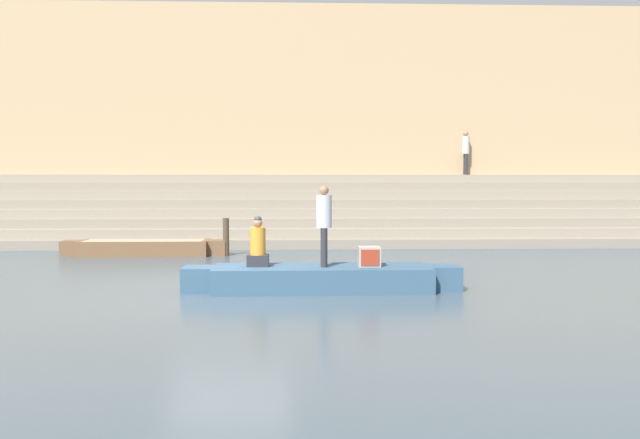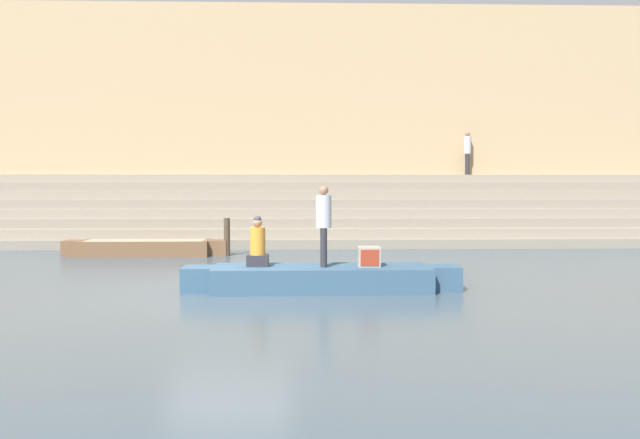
{
  "view_description": "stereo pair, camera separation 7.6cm",
  "coord_description": "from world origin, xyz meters",
  "views": [
    {
      "loc": [
        1.41,
        -12.8,
        2.26
      ],
      "look_at": [
        1.92,
        1.23,
        1.41
      ],
      "focal_mm": 35.0,
      "sensor_mm": 36.0,
      "label": 1
    },
    {
      "loc": [
        1.48,
        -12.8,
        2.26
      ],
      "look_at": [
        1.92,
        1.23,
        1.41
      ],
      "focal_mm": 35.0,
      "sensor_mm": 36.0,
      "label": 2
    }
  ],
  "objects": [
    {
      "name": "ground_plane",
      "position": [
        0.0,
        0.0,
        0.0
      ],
      "size": [
        120.0,
        120.0,
        0.0
      ],
      "primitive_type": "plane",
      "color": "#3D4C56"
    },
    {
      "name": "ghat_steps",
      "position": [
        0.0,
        10.88,
        0.9
      ],
      "size": [
        36.0,
        4.64,
        2.54
      ],
      "color": "gray",
      "rests_on": "ground"
    },
    {
      "name": "back_wall",
      "position": [
        0.0,
        13.12,
        4.67
      ],
      "size": [
        34.2,
        1.28,
        9.4
      ],
      "color": "tan",
      "rests_on": "ground"
    },
    {
      "name": "rowboat_main",
      "position": [
        1.92,
        0.03,
        0.27
      ],
      "size": [
        5.74,
        1.37,
        0.51
      ],
      "rotation": [
        0.0,
        0.0,
        -0.04
      ],
      "color": "#33516B",
      "rests_on": "ground"
    },
    {
      "name": "person_standing",
      "position": [
        1.96,
        -0.03,
        1.48
      ],
      "size": [
        0.32,
        0.32,
        1.67
      ],
      "rotation": [
        0.0,
        0.0,
        -0.05
      ],
      "color": "#28282D",
      "rests_on": "rowboat_main"
    },
    {
      "name": "person_rowing",
      "position": [
        0.59,
        0.1,
        0.93
      ],
      "size": [
        0.45,
        0.35,
        1.05
      ],
      "rotation": [
        0.0,
        0.0,
        -0.22
      ],
      "color": "#28282D",
      "rests_on": "rowboat_main"
    },
    {
      "name": "tv_set",
      "position": [
        2.89,
        -0.01,
        0.71
      ],
      "size": [
        0.46,
        0.41,
        0.41
      ],
      "rotation": [
        0.0,
        0.0,
        -0.1
      ],
      "color": "#9E998E",
      "rests_on": "rowboat_main"
    },
    {
      "name": "moored_boat_shore",
      "position": [
        -3.27,
        6.39,
        0.25
      ],
      "size": [
        4.98,
        1.06,
        0.47
      ],
      "rotation": [
        0.0,
        0.0,
        0.04
      ],
      "color": "brown",
      "rests_on": "ground"
    },
    {
      "name": "mooring_post",
      "position": [
        -0.77,
        6.22,
        0.58
      ],
      "size": [
        0.19,
        0.19,
        1.16
      ],
      "primitive_type": "cylinder",
      "color": "#473828",
      "rests_on": "ground"
    },
    {
      "name": "person_on_steps",
      "position": [
        8.21,
        12.23,
        3.57
      ],
      "size": [
        0.29,
        0.29,
        1.75
      ],
      "rotation": [
        0.0,
        0.0,
        4.02
      ],
      "color": "#28282D",
      "rests_on": "ghat_steps"
    }
  ]
}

